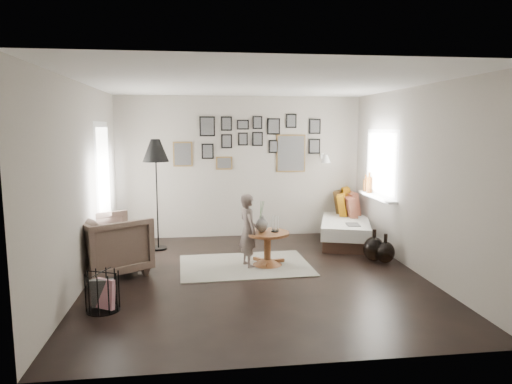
{
  "coord_description": "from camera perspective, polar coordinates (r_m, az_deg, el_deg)",
  "views": [
    {
      "loc": [
        -0.79,
        -6.01,
        2.03
      ],
      "look_at": [
        0.05,
        0.5,
        1.1
      ],
      "focal_mm": 32.0,
      "sensor_mm": 36.0,
      "label": 1
    }
  ],
  "objects": [
    {
      "name": "wall_right",
      "position": [
        6.77,
        19.38,
        1.42
      ],
      "size": [
        0.0,
        4.8,
        4.8
      ],
      "primitive_type": "plane",
      "rotation": [
        1.57,
        0.0,
        -1.57
      ],
      "color": "#9E968A",
      "rests_on": "ground"
    },
    {
      "name": "rug",
      "position": [
        6.84,
        -1.37,
        -9.14
      ],
      "size": [
        1.95,
        1.4,
        0.01
      ],
      "primitive_type": "cube",
      "rotation": [
        0.0,
        0.0,
        0.04
      ],
      "color": "silver",
      "rests_on": "ground"
    },
    {
      "name": "ground",
      "position": [
        6.39,
        0.13,
        -10.46
      ],
      "size": [
        4.8,
        4.8,
        0.0
      ],
      "primitive_type": "plane",
      "color": "black",
      "rests_on": "ground"
    },
    {
      "name": "window_right",
      "position": [
        8.0,
        14.48,
        -0.08
      ],
      "size": [
        0.15,
        1.32,
        1.3
      ],
      "color": "white",
      "rests_on": "wall_right"
    },
    {
      "name": "demijohn_small",
      "position": [
        7.2,
        15.84,
        -7.22
      ],
      "size": [
        0.29,
        0.29,
        0.45
      ],
      "color": "black",
      "rests_on": "ground"
    },
    {
      "name": "wall_front",
      "position": [
        3.76,
        4.89,
        -3.14
      ],
      "size": [
        4.5,
        0.0,
        4.5
      ],
      "primitive_type": "plane",
      "rotation": [
        -1.57,
        0.0,
        0.0
      ],
      "color": "#9E968A",
      "rests_on": "ground"
    },
    {
      "name": "demijohn_large",
      "position": [
        7.26,
        14.53,
        -6.88
      ],
      "size": [
        0.33,
        0.33,
        0.49
      ],
      "color": "black",
      "rests_on": "ground"
    },
    {
      "name": "child",
      "position": [
        6.67,
        -0.99,
        -4.84
      ],
      "size": [
        0.37,
        0.45,
        1.08
      ],
      "primitive_type": "imported",
      "rotation": [
        0.0,
        0.0,
        1.88
      ],
      "color": "#63534E",
      "rests_on": "ground"
    },
    {
      "name": "door_left",
      "position": [
        7.42,
        -18.52,
        0.05
      ],
      "size": [
        0.0,
        2.14,
        2.14
      ],
      "color": "white",
      "rests_on": "wall_left"
    },
    {
      "name": "floor_lamp",
      "position": [
        7.65,
        -12.43,
        4.57
      ],
      "size": [
        0.43,
        0.43,
        1.84
      ],
      "rotation": [
        0.0,
        0.0,
        0.06
      ],
      "color": "black",
      "rests_on": "ground"
    },
    {
      "name": "magazine_on_daybed",
      "position": [
        7.79,
        12.04,
        -4.0
      ],
      "size": [
        0.24,
        0.3,
        0.01
      ],
      "primitive_type": "cube",
      "rotation": [
        0.0,
        0.0,
        -0.13
      ],
      "color": "black",
      "rests_on": "daybed"
    },
    {
      "name": "wall_back",
      "position": [
        8.48,
        -1.98,
        3.12
      ],
      "size": [
        4.5,
        0.0,
        4.5
      ],
      "primitive_type": "plane",
      "rotation": [
        1.57,
        0.0,
        0.0
      ],
      "color": "#9E968A",
      "rests_on": "ground"
    },
    {
      "name": "candles",
      "position": [
        6.72,
        2.37,
        -4.04
      ],
      "size": [
        0.11,
        0.11,
        0.24
      ],
      "color": "black",
      "rests_on": "pedestal_table"
    },
    {
      "name": "daybed",
      "position": [
        8.43,
        10.91,
        -4.03
      ],
      "size": [
        1.32,
        1.99,
        0.91
      ],
      "rotation": [
        0.0,
        0.0,
        -0.31
      ],
      "color": "black",
      "rests_on": "ground"
    },
    {
      "name": "ceiling",
      "position": [
        6.09,
        0.14,
        13.44
      ],
      "size": [
        4.8,
        4.8,
        0.0
      ],
      "primitive_type": "plane",
      "rotation": [
        3.14,
        0.0,
        0.0
      ],
      "color": "white",
      "rests_on": "wall_back"
    },
    {
      "name": "pedestal_table",
      "position": [
        6.8,
        1.43,
        -7.26
      ],
      "size": [
        0.64,
        0.64,
        0.51
      ],
      "rotation": [
        0.0,
        0.0,
        -0.07
      ],
      "color": "brown",
      "rests_on": "ground"
    },
    {
      "name": "gallery_wall",
      "position": [
        8.46,
        -0.03,
        6.12
      ],
      "size": [
        2.74,
        0.03,
        1.08
      ],
      "color": "brown",
      "rests_on": "wall_back"
    },
    {
      "name": "wall_left",
      "position": [
        6.23,
        -20.87,
        0.8
      ],
      "size": [
        0.0,
        4.8,
        4.8
      ],
      "primitive_type": "plane",
      "rotation": [
        1.57,
        0.0,
        1.57
      ],
      "color": "#9E968A",
      "rests_on": "ground"
    },
    {
      "name": "armchair_cushion",
      "position": [
        6.7,
        -17.33,
        -5.68
      ],
      "size": [
        0.52,
        0.53,
        0.17
      ],
      "primitive_type": "cube",
      "rotation": [
        -0.21,
        0.0,
        0.54
      ],
      "color": "silver",
      "rests_on": "armchair"
    },
    {
      "name": "armchair",
      "position": [
        6.68,
        -17.64,
        -6.3
      ],
      "size": [
        1.26,
        1.25,
        0.83
      ],
      "primitive_type": "imported",
      "rotation": [
        0.0,
        0.0,
        2.15
      ],
      "color": "brown",
      "rests_on": "ground"
    },
    {
      "name": "wall_sconce",
      "position": [
        8.49,
        8.69,
        4.14
      ],
      "size": [
        0.18,
        0.36,
        0.16
      ],
      "color": "white",
      "rests_on": "wall_back"
    },
    {
      "name": "magazine_basket",
      "position": [
        5.47,
        -18.63,
        -11.72
      ],
      "size": [
        0.46,
        0.46,
        0.44
      ],
      "rotation": [
        0.0,
        0.0,
        -0.38
      ],
      "color": "black",
      "rests_on": "ground"
    },
    {
      "name": "vase",
      "position": [
        6.71,
        0.74,
        -3.84
      ],
      "size": [
        0.18,
        0.18,
        0.46
      ],
      "color": "black",
      "rests_on": "pedestal_table"
    }
  ]
}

